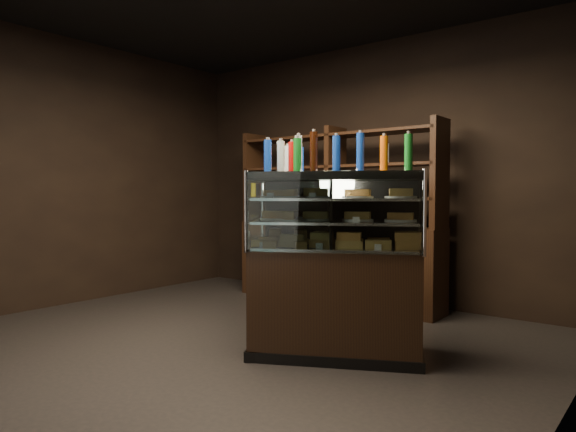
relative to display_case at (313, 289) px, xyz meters
The scene contains 7 objects.
ground 0.95m from the display_case, 139.42° to the right, with size 5.00×5.00×0.00m, color black.
room_shell 1.68m from the display_case, 139.42° to the right, with size 5.02×5.02×3.01m.
display_case is the anchor object (origin of this frame).
food_display 0.60m from the display_case, 103.82° to the right, with size 1.54×1.07×0.44m.
bottles_top 1.08m from the display_case, 76.18° to the left, with size 1.37×0.93×0.30m.
potted_conifer 0.69m from the display_case, 71.55° to the left, with size 0.36×0.36×0.78m.
back_shelving 1.70m from the display_case, 116.84° to the left, with size 2.50×0.43×2.00m.
Camera 1 is at (3.03, -2.86, 1.26)m, focal length 32.00 mm.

